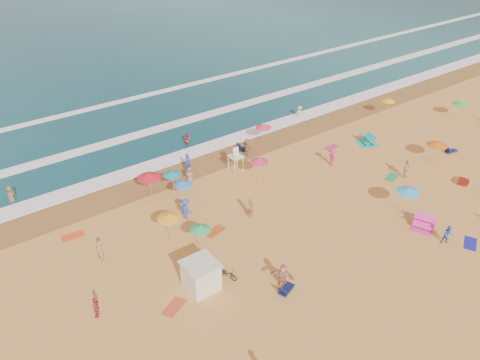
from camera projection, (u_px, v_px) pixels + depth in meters
ground at (259, 240)px, 35.75m from camera, size 220.00×220.00×0.00m
wet_sand at (177, 173)px, 44.30m from camera, size 220.00×220.00×0.00m
surf_foam at (136, 138)px, 50.29m from camera, size 200.00×18.70×0.05m
cabana at (201, 276)px, 31.01m from camera, size 2.00×2.00×2.00m
cabana_roof at (200, 264)px, 30.46m from camera, size 2.20×2.20×0.12m
bicycle at (227, 273)px, 32.07m from camera, size 1.15×1.68×0.84m
lifeguard_stand at (236, 161)px, 44.14m from camera, size 1.20×1.20×2.10m
beach_umbrellas at (251, 219)px, 34.58m from camera, size 68.04×28.74×0.78m
loungers at (343, 240)px, 35.51m from camera, size 53.11×25.68×0.34m
towels at (256, 268)px, 33.16m from camera, size 51.43×22.83×0.03m
popup_tents at (392, 174)px, 42.98m from camera, size 10.15×14.49×1.20m
beachgoers at (243, 193)px, 39.81m from camera, size 33.55×27.77×2.11m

